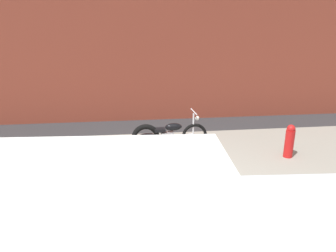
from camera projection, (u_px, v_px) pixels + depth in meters
ground_plane at (178, 191)px, 5.90m from camera, size 80.00×80.00×0.00m
sidewalk_slab at (168, 156)px, 7.56m from camera, size 36.00×3.50×0.01m
brick_building_wall at (155, 44)px, 10.02m from camera, size 36.00×0.50×5.12m
motorcycle_black at (164, 135)px, 7.83m from camera, size 2.01×0.58×1.03m
fire_hydrant at (289, 141)px, 7.37m from camera, size 0.22×0.22×0.84m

